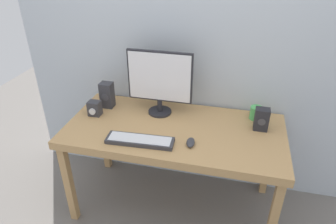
{
  "coord_description": "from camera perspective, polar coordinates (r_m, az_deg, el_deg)",
  "views": [
    {
      "loc": [
        0.38,
        -1.77,
        1.91
      ],
      "look_at": [
        -0.05,
        0.0,
        0.86
      ],
      "focal_mm": 32.53,
      "sensor_mm": 36.0,
      "label": 1
    }
  ],
  "objects": [
    {
      "name": "speaker_left",
      "position": [
        2.42,
        -11.35,
        3.15
      ],
      "size": [
        0.09,
        0.09,
        0.2
      ],
      "color": "#333338",
      "rests_on": "desk"
    },
    {
      "name": "ground_plane",
      "position": [
        2.63,
        1.02,
        -16.69
      ],
      "size": [
        6.0,
        6.0,
        0.0
      ],
      "primitive_type": "plane",
      "color": "slate"
    },
    {
      "name": "keyboard_primary",
      "position": [
        2.0,
        -5.27,
        -5.32
      ],
      "size": [
        0.45,
        0.15,
        0.03
      ],
      "color": "#333338",
      "rests_on": "desk"
    },
    {
      "name": "coffee_mug",
      "position": [
        2.32,
        16.15,
        -0.18
      ],
      "size": [
        0.09,
        0.09,
        0.1
      ],
      "primitive_type": "cylinder",
      "color": "#4CB259",
      "rests_on": "desk"
    },
    {
      "name": "audio_controller",
      "position": [
        2.34,
        -13.59,
        0.67
      ],
      "size": [
        0.09,
        0.08,
        0.11
      ],
      "color": "#333338",
      "rests_on": "desk"
    },
    {
      "name": "wall_back",
      "position": [
        2.25,
        3.85,
        19.34
      ],
      "size": [
        2.71,
        0.04,
        3.0
      ],
      "primitive_type": "cube",
      "color": "#B2BCC6",
      "rests_on": "ground_plane"
    },
    {
      "name": "speaker_right",
      "position": [
        2.19,
        17.12,
        -1.31
      ],
      "size": [
        0.1,
        0.08,
        0.16
      ],
      "color": "#232328",
      "rests_on": "desk"
    },
    {
      "name": "monitor",
      "position": [
        2.22,
        -1.56,
        5.94
      ],
      "size": [
        0.48,
        0.18,
        0.48
      ],
      "color": "#232328",
      "rests_on": "desk"
    },
    {
      "name": "mouse",
      "position": [
        1.98,
        4.25,
        -5.7
      ],
      "size": [
        0.06,
        0.11,
        0.03
      ],
      "primitive_type": "ellipsoid",
      "rotation": [
        0.0,
        0.0,
        0.07
      ],
      "color": "#333338",
      "rests_on": "desk"
    },
    {
      "name": "desk",
      "position": [
        2.19,
        1.18,
        -4.41
      ],
      "size": [
        1.53,
        0.74,
        0.74
      ],
      "color": "tan",
      "rests_on": "ground_plane"
    }
  ]
}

